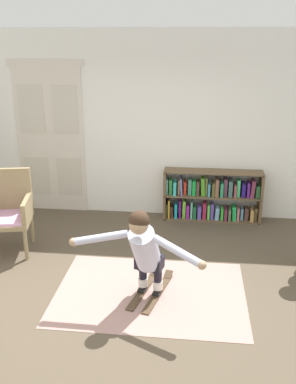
# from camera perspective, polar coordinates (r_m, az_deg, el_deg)

# --- Properties ---
(ground_plane) EXTENTS (7.20, 7.20, 0.00)m
(ground_plane) POSITION_cam_1_polar(r_m,az_deg,el_deg) (4.96, -1.85, -14.14)
(ground_plane) COLOR brown
(back_wall) EXTENTS (6.00, 0.10, 2.90)m
(back_wall) POSITION_cam_1_polar(r_m,az_deg,el_deg) (6.82, 1.10, 8.71)
(back_wall) COLOR white
(back_wall) RESTS_ON ground
(double_door) EXTENTS (1.22, 0.05, 2.45)m
(double_door) POSITION_cam_1_polar(r_m,az_deg,el_deg) (7.17, -12.75, 6.98)
(double_door) COLOR beige
(double_door) RESTS_ON ground
(rug) EXTENTS (2.16, 1.54, 0.01)m
(rug) POSITION_cam_1_polar(r_m,az_deg,el_deg) (5.08, 0.31, -13.15)
(rug) COLOR #A57F75
(rug) RESTS_ON ground
(bookshelf) EXTENTS (1.54, 0.30, 0.81)m
(bookshelf) POSITION_cam_1_polar(r_m,az_deg,el_deg) (6.89, 8.41, -0.75)
(bookshelf) COLOR brown
(bookshelf) RESTS_ON ground
(wicker_chair) EXTENTS (0.71, 0.71, 1.10)m
(wicker_chair) POSITION_cam_1_polar(r_m,az_deg,el_deg) (6.10, -18.04, -2.20)
(wicker_chair) COLOR #907C56
(wicker_chair) RESTS_ON ground
(skis_pair) EXTENTS (0.47, 0.90, 0.07)m
(skis_pair) POSITION_cam_1_polar(r_m,az_deg,el_deg) (5.10, 0.43, -12.79)
(skis_pair) COLOR #473523
(skis_pair) RESTS_ON rug
(person_skier) EXTENTS (1.45, 0.80, 1.07)m
(person_skier) POSITION_cam_1_polar(r_m,az_deg,el_deg) (4.60, -0.48, -7.38)
(person_skier) COLOR white
(person_skier) RESTS_ON skis_pair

